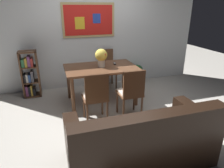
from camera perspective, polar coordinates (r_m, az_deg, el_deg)
name	(u,v)px	position (r m, az deg, el deg)	size (l,w,h in m)	color
ground_plane	(117,113)	(3.80, 1.48, -8.32)	(12.00, 12.00, 0.00)	#B7B2A8
wall_back_with_painting	(95,32)	(4.92, -4.76, 14.55)	(5.20, 0.14, 2.60)	silver
dining_table	(101,72)	(4.01, -3.15, 3.53)	(1.42, 0.90, 0.76)	brown
dining_chair_near_left	(96,94)	(3.28, -4.68, -2.93)	(0.40, 0.41, 0.91)	brown
dining_chair_far_right	(107,65)	(4.90, -1.57, 5.40)	(0.40, 0.41, 0.91)	brown
dining_chair_near_right	(131,90)	(3.44, 5.59, -1.73)	(0.40, 0.41, 0.91)	brown
leather_couch	(141,142)	(2.59, 8.26, -16.09)	(1.80, 0.84, 0.84)	black
bookshelf	(30,75)	(4.68, -22.49, 2.37)	(0.36, 0.28, 1.02)	brown
potted_ivy	(137,74)	(5.25, 7.20, 2.85)	(0.30, 0.32, 0.48)	brown
flower_vase	(101,56)	(3.93, -3.09, 7.91)	(0.24, 0.24, 0.36)	beige
tv_remote	(115,63)	(4.18, 0.75, 5.90)	(0.08, 0.16, 0.02)	black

